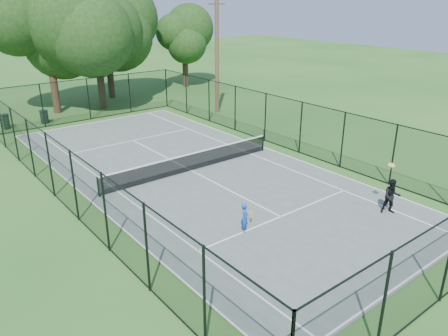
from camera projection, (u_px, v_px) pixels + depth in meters
ground at (192, 172)px, 22.42m from camera, size 120.00×120.00×0.00m
tennis_court at (192, 171)px, 22.41m from camera, size 11.00×24.00×0.06m
tennis_net at (191, 161)px, 22.21m from camera, size 10.08×0.08×0.95m
fence at (191, 144)px, 21.87m from camera, size 13.10×26.10×3.00m
tree_near_left at (46, 30)px, 31.48m from camera, size 7.65×7.65×9.98m
tree_near_mid at (96, 39)px, 33.08m from camera, size 6.70×6.70×8.76m
tree_near_right at (106, 28)px, 36.59m from camera, size 6.71×6.71×9.26m
tree_far_right at (185, 44)px, 42.01m from camera, size 5.03×5.03×6.66m
trash_bin_left at (5, 121)px, 29.49m from camera, size 0.58×0.58×1.01m
trash_bin_right at (44, 117)px, 30.77m from camera, size 0.58×0.58×0.93m
utility_pole at (217, 54)px, 32.32m from camera, size 1.40×0.30×8.66m
player_blue at (245, 217)px, 16.46m from camera, size 0.83×0.51×1.17m
player_black at (392, 196)px, 17.80m from camera, size 0.99×1.02×2.02m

